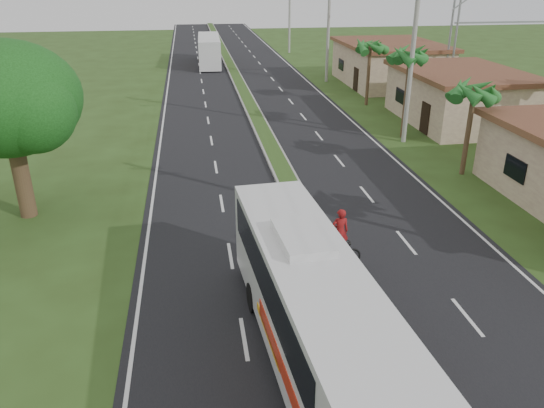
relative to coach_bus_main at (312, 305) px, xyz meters
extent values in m
plane|color=#2E4419|center=(1.82, 1.36, -1.94)|extent=(180.00, 180.00, 0.00)
cube|color=black|center=(1.82, 21.36, -1.93)|extent=(14.00, 160.00, 0.02)
cube|color=gray|center=(1.82, 21.36, -1.84)|extent=(1.20, 160.00, 0.17)
cube|color=#2E4419|center=(1.82, 21.36, -1.75)|extent=(0.95, 160.00, 0.02)
cube|color=silver|center=(-4.88, 21.36, -1.94)|extent=(0.12, 160.00, 0.01)
cube|color=silver|center=(8.52, 21.36, -1.94)|extent=(0.12, 160.00, 0.01)
cube|color=tan|center=(15.82, 23.36, -0.26)|extent=(7.00, 10.00, 3.35)
cube|color=#582B1F|center=(15.82, 23.36, 1.57)|extent=(7.60, 10.60, 0.32)
cube|color=tan|center=(15.82, 37.36, -0.19)|extent=(8.00, 11.00, 3.50)
cube|color=#582B1F|center=(15.82, 37.36, 1.72)|extent=(8.60, 11.60, 0.32)
cylinder|color=#473321|center=(11.22, 13.36, 0.36)|extent=(0.26, 0.26, 4.60)
cylinder|color=#473321|center=(10.62, 20.36, 0.76)|extent=(0.26, 0.26, 5.40)
cylinder|color=#473321|center=(11.12, 29.36, 0.46)|extent=(0.26, 0.26, 4.80)
cylinder|color=#473321|center=(-10.18, 11.36, 0.06)|extent=(0.70, 0.70, 4.00)
ellipsoid|color=#144011|center=(-10.18, 11.36, 3.26)|extent=(6.00, 6.00, 4.68)
sphere|color=#144011|center=(-8.98, 10.36, 2.96)|extent=(3.40, 3.40, 3.40)
cylinder|color=gray|center=(10.32, 19.36, 4.06)|extent=(0.28, 0.28, 12.00)
cylinder|color=gray|center=(10.32, 39.36, 3.56)|extent=(0.28, 0.28, 11.00)
cylinder|color=gray|center=(10.32, 59.36, 3.31)|extent=(0.28, 0.28, 10.50)
cylinder|color=gray|center=(18.82, 30.86, 4.06)|extent=(0.18, 0.18, 12.00)
cylinder|color=gray|center=(18.82, 31.86, 4.06)|extent=(0.18, 0.18, 12.00)
cube|color=gray|center=(23.82, 31.36, 4.06)|extent=(10.00, 0.14, 0.14)
cube|color=silver|center=(0.00, -0.05, -0.10)|extent=(3.05, 11.04, 2.86)
cube|color=black|center=(-0.04, 0.50, 0.53)|extent=(2.94, 8.87, 1.15)
cube|color=red|center=(0.08, -1.14, -0.67)|extent=(2.66, 4.88, 0.50)
cube|color=orange|center=(-0.02, 0.22, -0.90)|extent=(2.51, 2.89, 0.23)
cube|color=silver|center=(-0.07, 1.04, 1.46)|extent=(1.43, 2.27, 0.25)
cylinder|color=black|center=(-1.23, 2.78, -1.47)|extent=(0.36, 0.96, 0.95)
cylinder|color=black|center=(0.82, 2.93, -1.47)|extent=(0.36, 0.96, 0.95)
cube|color=silver|center=(-0.43, 51.12, -0.32)|extent=(2.64, 10.74, 2.97)
cube|color=black|center=(-0.42, 51.58, 0.58)|extent=(2.60, 7.96, 1.01)
cube|color=#DC5D16|center=(-0.46, 50.19, -0.88)|extent=(2.52, 5.17, 0.32)
cylinder|color=black|center=(-1.58, 46.74, -1.49)|extent=(0.30, 0.90, 0.89)
cylinder|color=black|center=(0.46, 46.68, -1.49)|extent=(0.30, 0.90, 0.89)
cylinder|color=black|center=(-1.34, 55.09, -1.49)|extent=(0.30, 0.90, 0.89)
cylinder|color=black|center=(0.71, 55.03, -1.49)|extent=(0.30, 0.90, 0.89)
imported|color=black|center=(2.15, 5.02, -1.43)|extent=(1.73, 0.56, 1.03)
imported|color=maroon|center=(2.15, 5.02, -0.52)|extent=(0.65, 0.45, 1.74)
camera|label=1|loc=(-2.79, -11.25, 7.99)|focal=35.00mm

